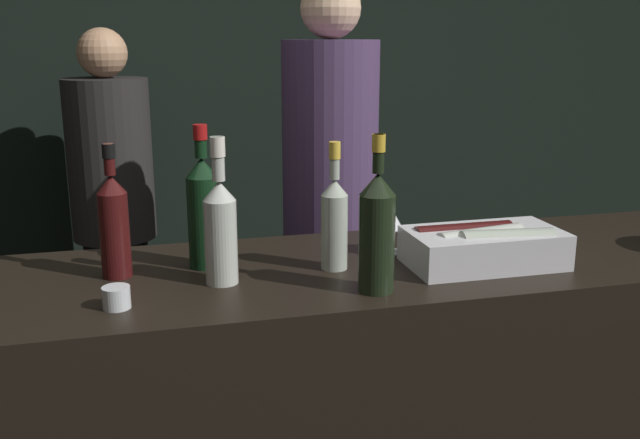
% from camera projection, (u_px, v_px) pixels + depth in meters
% --- Properties ---
extents(wall_back_chalkboard, '(6.40, 0.06, 2.80)m').
position_uv_depth(wall_back_chalkboard, '(225.00, 83.00, 3.59)').
color(wall_back_chalkboard, black).
rests_on(wall_back_chalkboard, ground_plane).
extents(ice_bin_with_bottles, '(0.40, 0.22, 0.11)m').
position_uv_depth(ice_bin_with_bottles, '(484.00, 245.00, 1.87)').
color(ice_bin_with_bottles, silver).
rests_on(ice_bin_with_bottles, bar_counter).
extents(wine_glass, '(0.09, 0.09, 0.15)m').
position_uv_depth(wine_glass, '(387.00, 216.00, 1.96)').
color(wine_glass, silver).
rests_on(wine_glass, bar_counter).
extents(candle_votive, '(0.06, 0.06, 0.05)m').
position_uv_depth(candle_votive, '(116.00, 297.00, 1.58)').
color(candle_votive, silver).
rests_on(candle_votive, bar_counter).
extents(red_wine_bottle_black_foil, '(0.07, 0.07, 0.34)m').
position_uv_depth(red_wine_bottle_black_foil, '(114.00, 223.00, 1.76)').
color(red_wine_bottle_black_foil, '#380F0F').
rests_on(red_wine_bottle_black_foil, bar_counter).
extents(red_wine_bottle_burgundy, '(0.08, 0.08, 0.37)m').
position_uv_depth(red_wine_bottle_burgundy, '(203.00, 209.00, 1.83)').
color(red_wine_bottle_burgundy, black).
rests_on(red_wine_bottle_burgundy, bar_counter).
extents(white_wine_bottle, '(0.08, 0.08, 0.36)m').
position_uv_depth(white_wine_bottle, '(220.00, 226.00, 1.71)').
color(white_wine_bottle, '#B2B7AD').
rests_on(white_wine_bottle, bar_counter).
extents(champagne_bottle, '(0.09, 0.09, 0.37)m').
position_uv_depth(champagne_bottle, '(377.00, 229.00, 1.65)').
color(champagne_bottle, black).
rests_on(champagne_bottle, bar_counter).
extents(rose_wine_bottle, '(0.07, 0.07, 0.33)m').
position_uv_depth(rose_wine_bottle, '(334.00, 219.00, 1.82)').
color(rose_wine_bottle, '#9EA899').
rests_on(rose_wine_bottle, bar_counter).
extents(person_in_hoodie, '(0.36, 0.36, 1.67)m').
position_uv_depth(person_in_hoodie, '(113.00, 200.00, 3.16)').
color(person_in_hoodie, black).
rests_on(person_in_hoodie, ground_plane).
extents(person_blond_tee, '(0.35, 0.35, 1.83)m').
position_uv_depth(person_blond_tee, '(330.00, 205.00, 2.62)').
color(person_blond_tee, black).
rests_on(person_blond_tee, ground_plane).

